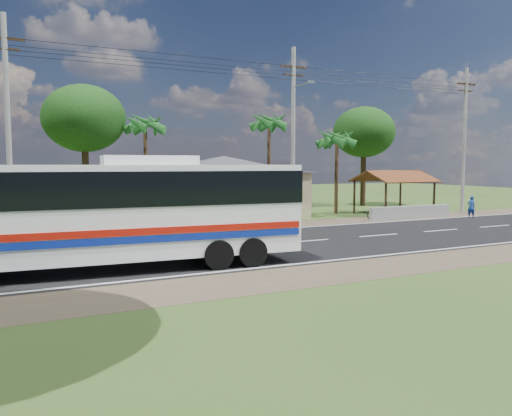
# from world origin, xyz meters

# --- Properties ---
(ground) EXTENTS (120.00, 120.00, 0.00)m
(ground) POSITION_xyz_m (0.00, 0.00, 0.00)
(ground) COLOR #304B1B
(ground) RESTS_ON ground
(road) EXTENTS (120.00, 16.00, 0.03)m
(road) POSITION_xyz_m (0.00, 0.00, 0.01)
(road) COLOR black
(road) RESTS_ON ground
(house) EXTENTS (12.40, 10.00, 5.00)m
(house) POSITION_xyz_m (1.00, 13.00, 2.64)
(house) COLOR tan
(house) RESTS_ON ground
(waiting_shed) EXTENTS (5.20, 4.48, 3.35)m
(waiting_shed) POSITION_xyz_m (13.00, 8.50, 2.73)
(waiting_shed) COLOR #362413
(waiting_shed) RESTS_ON ground
(concrete_barrier) EXTENTS (7.00, 0.30, 0.90)m
(concrete_barrier) POSITION_xyz_m (12.00, 5.60, 0.45)
(concrete_barrier) COLOR #9E9E99
(concrete_barrier) RESTS_ON ground
(utility_poles) EXTENTS (32.80, 2.22, 11.00)m
(utility_poles) POSITION_xyz_m (2.67, 6.49, 5.77)
(utility_poles) COLOR #9E9E99
(utility_poles) RESTS_ON ground
(palm_near) EXTENTS (2.80, 2.80, 6.70)m
(palm_near) POSITION_xyz_m (9.50, 11.00, 5.71)
(palm_near) COLOR #47301E
(palm_near) RESTS_ON ground
(palm_mid) EXTENTS (2.80, 2.80, 8.20)m
(palm_mid) POSITION_xyz_m (6.00, 15.50, 7.16)
(palm_mid) COLOR #47301E
(palm_mid) RESTS_ON ground
(palm_far) EXTENTS (2.80, 2.80, 7.70)m
(palm_far) POSITION_xyz_m (-4.00, 16.00, 6.68)
(palm_far) COLOR #47301E
(palm_far) RESTS_ON ground
(tree_behind_house) EXTENTS (6.00, 6.00, 9.61)m
(tree_behind_house) POSITION_xyz_m (-8.00, 18.00, 7.12)
(tree_behind_house) COLOR #47301E
(tree_behind_house) RESTS_ON ground
(tree_behind_shed) EXTENTS (5.60, 5.60, 9.02)m
(tree_behind_shed) POSITION_xyz_m (16.00, 16.00, 6.68)
(tree_behind_shed) COLOR #47301E
(tree_behind_shed) RESTS_ON ground
(coach_bus) EXTENTS (13.36, 3.80, 4.10)m
(coach_bus) POSITION_xyz_m (-9.53, -2.73, 2.34)
(coach_bus) COLOR white
(coach_bus) RESTS_ON ground
(motorcycle) EXTENTS (1.92, 0.68, 1.01)m
(motorcycle) POSITION_xyz_m (9.84, 6.47, 0.50)
(motorcycle) COLOR black
(motorcycle) RESTS_ON ground
(person) EXTENTS (0.68, 0.58, 1.58)m
(person) POSITION_xyz_m (16.16, 4.07, 0.79)
(person) COLOR #1A4091
(person) RESTS_ON ground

